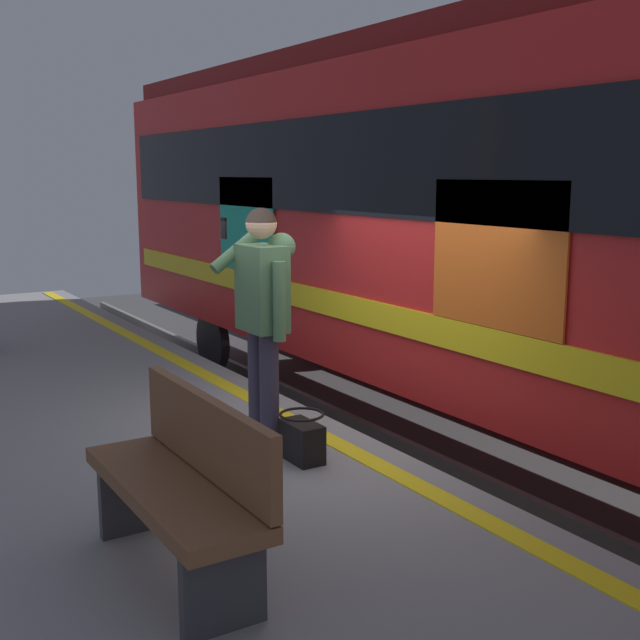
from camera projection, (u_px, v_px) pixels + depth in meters
ground_plane at (349, 528)px, 6.49m from camera, size 26.53×26.53×0.00m
platform at (90, 540)px, 5.33m from camera, size 17.69×4.17×0.85m
safety_line at (318, 433)px, 6.18m from camera, size 17.33×0.16×0.01m
track_rail_near at (481, 483)px, 7.22m from camera, size 22.99×0.08×0.16m
track_rail_far at (589, 454)px, 7.96m from camera, size 22.99×0.08×0.16m
train_carriage at (465, 206)px, 8.09m from camera, size 11.35×2.97×3.94m
passenger at (263, 309)px, 5.68m from camera, size 0.57×0.55×1.75m
handbag at (302, 439)px, 5.58m from camera, size 0.35×0.32×0.35m
bench at (184, 481)px, 3.95m from camera, size 1.46×0.44×0.90m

